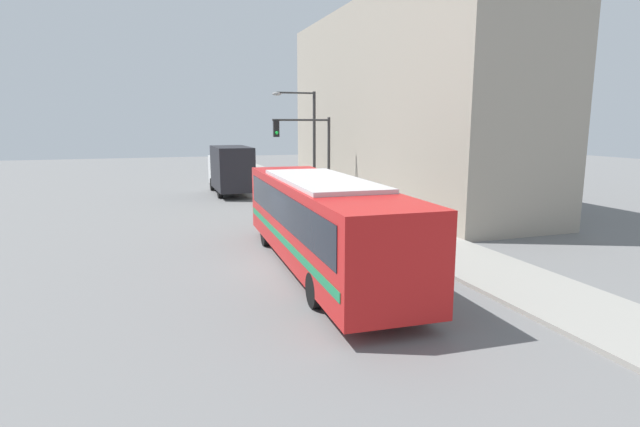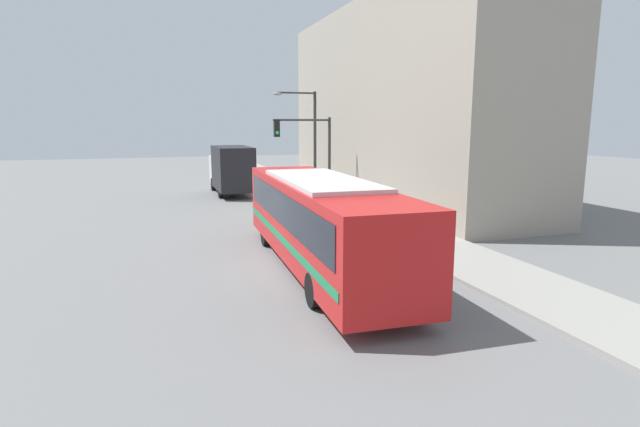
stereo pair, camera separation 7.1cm
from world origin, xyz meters
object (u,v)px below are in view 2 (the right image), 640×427
(delivery_truck, at_px, (231,168))
(parking_meter, at_px, (329,193))
(street_lamp, at_px, (309,135))
(fire_hydrant, at_px, (373,221))
(city_bus, at_px, (320,217))
(traffic_light_pole, at_px, (310,146))

(delivery_truck, relative_size, parking_meter, 5.73)
(delivery_truck, bearing_deg, parking_meter, -63.16)
(delivery_truck, distance_m, street_lamp, 6.85)
(fire_hydrant, bearing_deg, city_bus, -130.31)
(parking_meter, distance_m, street_lamp, 4.49)
(traffic_light_pole, relative_size, street_lamp, 0.76)
(delivery_truck, xyz_separation_m, parking_meter, (4.17, -8.24, -0.82))
(fire_hydrant, xyz_separation_m, traffic_light_pole, (-1.01, 6.23, 3.10))
(parking_meter, bearing_deg, street_lamp, 92.36)
(street_lamp, bearing_deg, parking_meter, -87.64)
(delivery_truck, relative_size, street_lamp, 1.05)
(city_bus, relative_size, parking_meter, 10.15)
(city_bus, distance_m, traffic_light_pole, 11.69)
(delivery_truck, xyz_separation_m, fire_hydrant, (4.17, -14.16, -1.28))
(street_lamp, bearing_deg, traffic_light_pole, -106.71)
(delivery_truck, bearing_deg, fire_hydrant, -73.59)
(city_bus, xyz_separation_m, delivery_truck, (-0.03, 19.05, 0.00))
(delivery_truck, distance_m, fire_hydrant, 14.82)
(fire_hydrant, relative_size, parking_meter, 0.60)
(parking_meter, height_order, street_lamp, street_lamp)
(parking_meter, bearing_deg, traffic_light_pole, 162.99)
(delivery_truck, distance_m, traffic_light_pole, 8.73)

